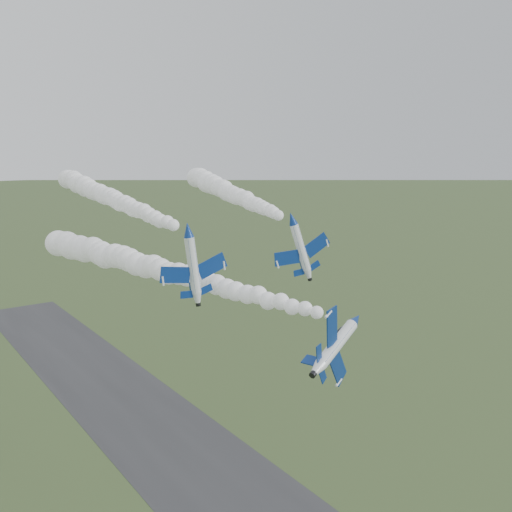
# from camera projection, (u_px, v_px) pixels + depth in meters

# --- Properties ---
(runway) EXTENTS (24.00, 260.00, 0.04)m
(runway) POSITION_uv_depth(u_px,v_px,m) (197.00, 467.00, 103.62)
(runway) COLOR #303033
(runway) RESTS_ON ground
(jet_lead) EXTENTS (6.05, 12.82, 10.31)m
(jet_lead) POSITION_uv_depth(u_px,v_px,m) (356.00, 320.00, 73.77)
(jet_lead) COLOR white
(smoke_trail_jet_lead) EXTENTS (25.34, 60.14, 4.95)m
(smoke_trail_jet_lead) POSITION_uv_depth(u_px,v_px,m) (166.00, 271.00, 93.28)
(smoke_trail_jet_lead) COLOR white
(jet_pair_left) EXTENTS (10.37, 12.47, 3.15)m
(jet_pair_left) POSITION_uv_depth(u_px,v_px,m) (188.00, 230.00, 79.92)
(jet_pair_left) COLOR white
(smoke_trail_jet_pair_left) EXTENTS (10.47, 72.28, 4.61)m
(smoke_trail_jet_pair_left) POSITION_uv_depth(u_px,v_px,m) (107.00, 196.00, 112.82)
(smoke_trail_jet_pair_left) COLOR white
(jet_pair_right) EXTENTS (9.73, 11.95, 3.91)m
(jet_pair_right) POSITION_uv_depth(u_px,v_px,m) (292.00, 218.00, 90.65)
(jet_pair_right) COLOR white
(smoke_trail_jet_pair_right) EXTENTS (19.81, 60.04, 4.95)m
(smoke_trail_jet_pair_right) POSITION_uv_depth(u_px,v_px,m) (229.00, 192.00, 120.94)
(smoke_trail_jet_pair_right) COLOR white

